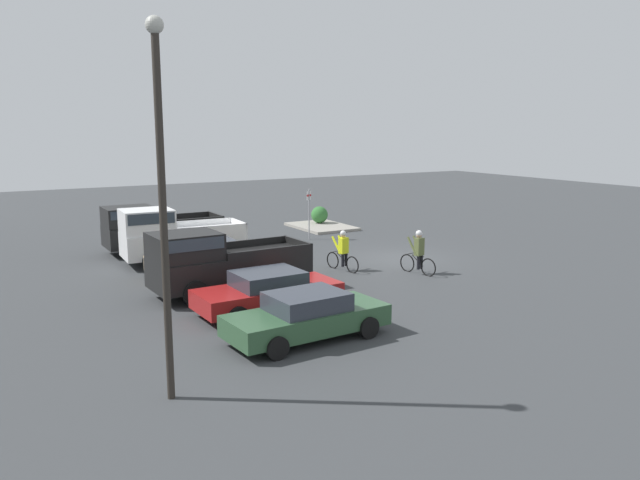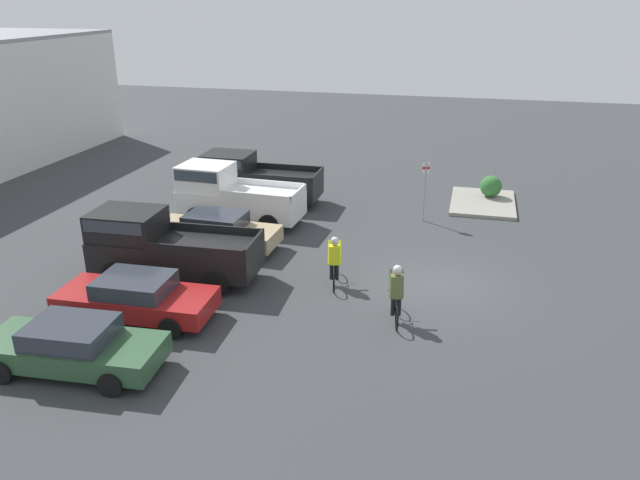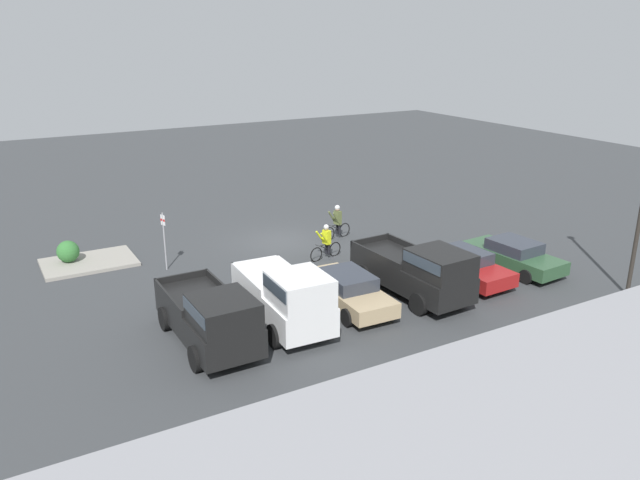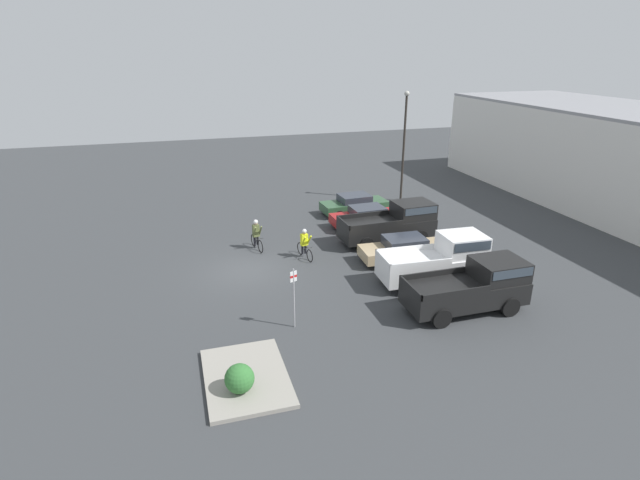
# 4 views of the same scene
# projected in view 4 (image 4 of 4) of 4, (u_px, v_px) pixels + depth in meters

# --- Properties ---
(ground_plane) EXTENTS (80.00, 80.00, 0.00)m
(ground_plane) POSITION_uv_depth(u_px,v_px,m) (247.00, 270.00, 25.43)
(ground_plane) COLOR #383A3D
(sedan_0) EXTENTS (2.16, 4.59, 1.31)m
(sedan_0) POSITION_uv_depth(u_px,v_px,m) (354.00, 204.00, 33.90)
(sedan_0) COLOR #2D5133
(sedan_0) RESTS_ON ground_plane
(sedan_1) EXTENTS (2.12, 4.58, 1.31)m
(sedan_1) POSITION_uv_depth(u_px,v_px,m) (367.00, 217.00, 31.35)
(sedan_1) COLOR maroon
(sedan_1) RESTS_ON ground_plane
(pickup_truck_0) EXTENTS (2.37, 5.56, 2.26)m
(pickup_truck_0) POSITION_uv_depth(u_px,v_px,m) (395.00, 222.00, 28.84)
(pickup_truck_0) COLOR black
(pickup_truck_0) RESTS_ON ground_plane
(sedan_2) EXTENTS (2.05, 4.72, 1.35)m
(sedan_2) POSITION_uv_depth(u_px,v_px,m) (404.00, 249.00, 26.31)
(sedan_2) COLOR tan
(sedan_2) RESTS_ON ground_plane
(pickup_truck_1) EXTENTS (2.34, 5.12, 2.36)m
(pickup_truck_1) POSITION_uv_depth(u_px,v_px,m) (441.00, 259.00, 23.75)
(pickup_truck_1) COLOR white
(pickup_truck_1) RESTS_ON ground_plane
(pickup_truck_2) EXTENTS (2.24, 5.24, 2.17)m
(pickup_truck_2) POSITION_uv_depth(u_px,v_px,m) (475.00, 285.00, 21.31)
(pickup_truck_2) COLOR black
(pickup_truck_2) RESTS_ON ground_plane
(cyclist_0) EXTENTS (1.82, 0.54, 1.66)m
(cyclist_0) POSITION_uv_depth(u_px,v_px,m) (305.00, 243.00, 26.68)
(cyclist_0) COLOR black
(cyclist_0) RESTS_ON ground_plane
(cyclist_1) EXTENTS (1.77, 0.54, 1.76)m
(cyclist_1) POSITION_uv_depth(u_px,v_px,m) (256.00, 234.00, 27.80)
(cyclist_1) COLOR black
(cyclist_1) RESTS_ON ground_plane
(fire_lane_sign) EXTENTS (0.12, 0.29, 2.59)m
(fire_lane_sign) POSITION_uv_depth(u_px,v_px,m) (294.00, 293.00, 19.74)
(fire_lane_sign) COLOR #9E9EA3
(fire_lane_sign) RESTS_ON ground_plane
(lamppost) EXTENTS (0.36, 0.36, 7.83)m
(lamppost) POSITION_uv_depth(u_px,v_px,m) (404.00, 139.00, 35.29)
(lamppost) COLOR #2D2823
(lamppost) RESTS_ON ground_plane
(curb_island) EXTENTS (3.97, 2.80, 0.15)m
(curb_island) POSITION_uv_depth(u_px,v_px,m) (246.00, 377.00, 17.09)
(curb_island) COLOR gray
(curb_island) RESTS_ON ground_plane
(shrub) EXTENTS (0.98, 0.98, 0.98)m
(shrub) POSITION_uv_depth(u_px,v_px,m) (239.00, 379.00, 16.12)
(shrub) COLOR #337033
(shrub) RESTS_ON curb_island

